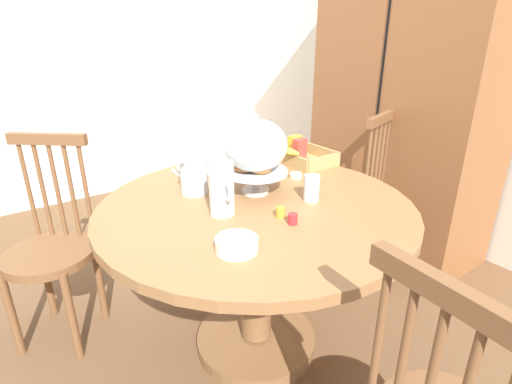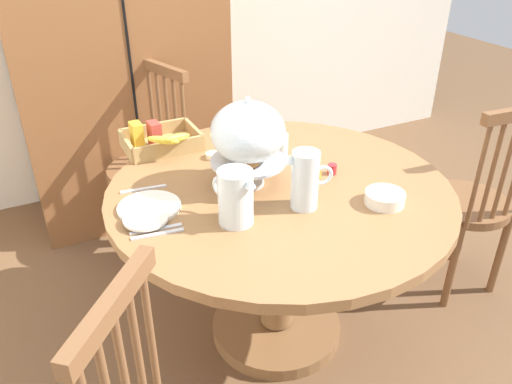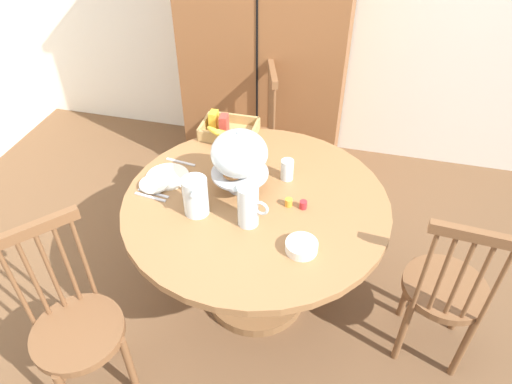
% 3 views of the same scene
% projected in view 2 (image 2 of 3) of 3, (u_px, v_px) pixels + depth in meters
% --- Properties ---
extents(ground_plane, '(10.00, 10.00, 0.00)m').
position_uv_depth(ground_plane, '(300.00, 349.00, 2.19)').
color(ground_plane, brown).
extents(wooden_armoire, '(1.18, 0.60, 1.96)m').
position_uv_depth(wooden_armoire, '(117.00, 46.00, 2.75)').
color(wooden_armoire, brown).
rests_on(wooden_armoire, ground_plane).
extents(dining_table, '(1.29, 1.29, 0.74)m').
position_uv_depth(dining_table, '(279.00, 229.00, 2.02)').
color(dining_table, olive).
rests_on(dining_table, ground_plane).
extents(windsor_chair_near_window, '(0.40, 0.40, 0.97)m').
position_uv_depth(windsor_chair_near_window, '(469.00, 206.00, 2.35)').
color(windsor_chair_near_window, brown).
rests_on(windsor_chair_near_window, ground_plane).
extents(windsor_chair_by_cabinet, '(0.42, 0.43, 0.97)m').
position_uv_depth(windsor_chair_by_cabinet, '(150.00, 169.00, 2.67)').
color(windsor_chair_by_cabinet, brown).
rests_on(windsor_chair_by_cabinet, ground_plane).
extents(pastry_stand_with_dome, '(0.28, 0.28, 0.34)m').
position_uv_depth(pastry_stand_with_dome, '(248.00, 135.00, 1.84)').
color(pastry_stand_with_dome, silver).
rests_on(pastry_stand_with_dome, dining_table).
extents(orange_juice_pitcher, '(0.18, 0.10, 0.21)m').
position_uv_depth(orange_juice_pitcher, '(305.00, 182.00, 1.75)').
color(orange_juice_pitcher, silver).
rests_on(orange_juice_pitcher, dining_table).
extents(milk_pitcher, '(0.12, 0.20, 0.19)m').
position_uv_depth(milk_pitcher, '(235.00, 199.00, 1.67)').
color(milk_pitcher, silver).
rests_on(milk_pitcher, dining_table).
extents(cereal_basket, '(0.32, 0.30, 0.12)m').
position_uv_depth(cereal_basket, '(159.00, 140.00, 2.18)').
color(cereal_basket, tan).
rests_on(cereal_basket, dining_table).
extents(china_plate_large, '(0.22, 0.22, 0.01)m').
position_uv_depth(china_plate_large, '(149.00, 207.00, 1.78)').
color(china_plate_large, white).
rests_on(china_plate_large, dining_table).
extents(china_plate_small, '(0.15, 0.15, 0.01)m').
position_uv_depth(china_plate_small, '(146.00, 218.00, 1.69)').
color(china_plate_small, white).
rests_on(china_plate_small, china_plate_large).
extents(cereal_bowl, '(0.14, 0.14, 0.04)m').
position_uv_depth(cereal_bowl, '(385.00, 198.00, 1.80)').
color(cereal_bowl, white).
rests_on(cereal_bowl, dining_table).
extents(drinking_glass, '(0.06, 0.06, 0.11)m').
position_uv_depth(drinking_glass, '(280.00, 147.00, 2.09)').
color(drinking_glass, silver).
rests_on(drinking_glass, dining_table).
extents(butter_dish, '(0.06, 0.06, 0.02)m').
position_uv_depth(butter_dish, '(213.00, 155.00, 2.12)').
color(butter_dish, beige).
rests_on(butter_dish, dining_table).
extents(jam_jar_strawberry, '(0.04, 0.04, 0.04)m').
position_uv_depth(jam_jar_strawberry, '(332.00, 169.00, 2.00)').
color(jam_jar_strawberry, '#B7282D').
rests_on(jam_jar_strawberry, dining_table).
extents(jam_jar_apricot, '(0.04, 0.04, 0.04)m').
position_uv_depth(jam_jar_apricot, '(317.00, 173.00, 1.97)').
color(jam_jar_apricot, orange).
rests_on(jam_jar_apricot, dining_table).
extents(table_knife, '(0.17, 0.04, 0.01)m').
position_uv_depth(table_knife, '(156.00, 229.00, 1.66)').
color(table_knife, silver).
rests_on(table_knife, dining_table).
extents(dinner_fork, '(0.17, 0.04, 0.01)m').
position_uv_depth(dinner_fork, '(158.00, 234.00, 1.64)').
color(dinner_fork, silver).
rests_on(dinner_fork, dining_table).
extents(soup_spoon, '(0.17, 0.04, 0.01)m').
position_uv_depth(soup_spoon, '(143.00, 189.00, 1.89)').
color(soup_spoon, silver).
rests_on(soup_spoon, dining_table).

